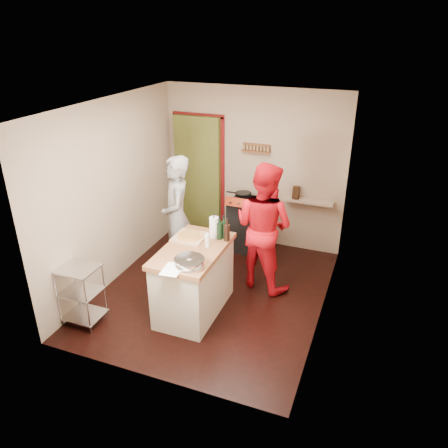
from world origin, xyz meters
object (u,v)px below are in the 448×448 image
(island, at_px, (194,278))
(person_red, at_px, (264,227))
(stove, at_px, (249,224))
(wire_shelving, at_px, (81,292))
(person_stripe, at_px, (177,217))

(island, xyz_separation_m, person_red, (0.64, 0.94, 0.43))
(stove, xyz_separation_m, wire_shelving, (-1.33, -2.62, -0.01))
(stove, bearing_deg, person_red, -61.66)
(wire_shelving, height_order, island, island)
(island, relative_size, person_stripe, 0.73)
(stove, height_order, person_stripe, person_stripe)
(stove, xyz_separation_m, island, (-0.12, -1.90, 0.04))
(person_red, bearing_deg, island, 73.82)
(island, distance_m, person_red, 1.21)
(person_red, bearing_deg, person_stripe, 22.79)
(stove, height_order, person_red, person_red)
(island, bearing_deg, person_stripe, 127.61)
(island, xyz_separation_m, person_stripe, (-0.64, 0.83, 0.42))
(stove, relative_size, wire_shelving, 1.26)
(wire_shelving, relative_size, island, 0.61)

